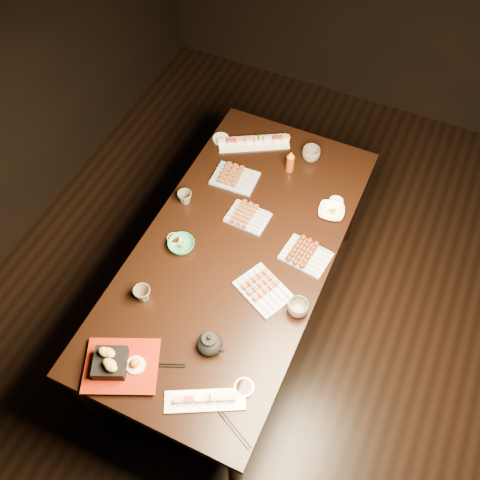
% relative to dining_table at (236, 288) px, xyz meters
% --- Properties ---
extents(ground, '(5.00, 5.00, 0.00)m').
position_rel_dining_table_xyz_m(ground, '(0.45, -0.30, -0.38)').
color(ground, black).
rests_on(ground, ground).
extents(dining_table, '(0.94, 1.82, 0.75)m').
position_rel_dining_table_xyz_m(dining_table, '(0.00, 0.00, 0.00)').
color(dining_table, black).
rests_on(dining_table, ground).
extents(sushi_platter_near, '(0.33, 0.23, 0.04)m').
position_rel_dining_table_xyz_m(sushi_platter_near, '(0.20, -0.72, 0.40)').
color(sushi_platter_near, white).
rests_on(sushi_platter_near, dining_table).
extents(sushi_platter_far, '(0.39, 0.29, 0.05)m').
position_rel_dining_table_xyz_m(sushi_platter_far, '(-0.21, 0.69, 0.40)').
color(sushi_platter_far, white).
rests_on(sushi_platter_far, dining_table).
extents(yakitori_plate_center, '(0.21, 0.16, 0.05)m').
position_rel_dining_table_xyz_m(yakitori_plate_center, '(-0.03, 0.20, 0.40)').
color(yakitori_plate_center, '#828EB6').
rests_on(yakitori_plate_center, dining_table).
extents(yakitori_plate_right, '(0.29, 0.26, 0.06)m').
position_rel_dining_table_xyz_m(yakitori_plate_right, '(0.21, -0.15, 0.41)').
color(yakitori_plate_right, '#828EB6').
rests_on(yakitori_plate_right, dining_table).
extents(yakitori_plate_left, '(0.24, 0.18, 0.06)m').
position_rel_dining_table_xyz_m(yakitori_plate_left, '(-0.19, 0.41, 0.40)').
color(yakitori_plate_left, '#828EB6').
rests_on(yakitori_plate_left, dining_table).
extents(tsukune_plate, '(0.24, 0.19, 0.06)m').
position_rel_dining_table_xyz_m(tsukune_plate, '(0.32, 0.11, 0.40)').
color(tsukune_plate, '#828EB6').
rests_on(tsukune_plate, dining_table).
extents(edamame_bowl_green, '(0.16, 0.16, 0.04)m').
position_rel_dining_table_xyz_m(edamame_bowl_green, '(-0.25, -0.09, 0.40)').
color(edamame_bowl_green, '#2E8E64').
rests_on(edamame_bowl_green, dining_table).
extents(edamame_bowl_cream, '(0.15, 0.15, 0.03)m').
position_rel_dining_table_xyz_m(edamame_bowl_cream, '(0.34, 0.40, 0.39)').
color(edamame_bowl_cream, '#FFFBD0').
rests_on(edamame_bowl_cream, dining_table).
extents(tempura_tray, '(0.38, 0.35, 0.11)m').
position_rel_dining_table_xyz_m(tempura_tray, '(-0.18, -0.74, 0.43)').
color(tempura_tray, black).
rests_on(tempura_tray, dining_table).
extents(teacup_near_left, '(0.10, 0.10, 0.07)m').
position_rel_dining_table_xyz_m(teacup_near_left, '(-0.27, -0.41, 0.41)').
color(teacup_near_left, '#534B3F').
rests_on(teacup_near_left, dining_table).
extents(teacup_mid_right, '(0.11, 0.11, 0.08)m').
position_rel_dining_table_xyz_m(teacup_mid_right, '(0.39, -0.18, 0.41)').
color(teacup_mid_right, '#534B3F').
rests_on(teacup_mid_right, dining_table).
extents(teacup_far_left, '(0.09, 0.09, 0.07)m').
position_rel_dining_table_xyz_m(teacup_far_left, '(-0.36, 0.16, 0.41)').
color(teacup_far_left, '#534B3F').
rests_on(teacup_far_left, dining_table).
extents(teacup_far_right, '(0.11, 0.11, 0.08)m').
position_rel_dining_table_xyz_m(teacup_far_right, '(0.12, 0.71, 0.41)').
color(teacup_far_right, '#534B3F').
rests_on(teacup_far_right, dining_table).
extents(teapot, '(0.15, 0.15, 0.11)m').
position_rel_dining_table_xyz_m(teapot, '(0.11, -0.50, 0.43)').
color(teapot, black).
rests_on(teapot, dining_table).
extents(condiment_bottle, '(0.06, 0.06, 0.13)m').
position_rel_dining_table_xyz_m(condiment_bottle, '(0.04, 0.59, 0.44)').
color(condiment_bottle, maroon).
rests_on(condiment_bottle, dining_table).
extents(sauce_dish_west, '(0.09, 0.09, 0.01)m').
position_rel_dining_table_xyz_m(sauce_dish_west, '(-0.30, -0.07, 0.38)').
color(sauce_dish_west, white).
rests_on(sauce_dish_west, dining_table).
extents(sauce_dish_east, '(0.09, 0.09, 0.01)m').
position_rel_dining_table_xyz_m(sauce_dish_east, '(0.34, 0.48, 0.38)').
color(sauce_dish_east, white).
rests_on(sauce_dish_east, dining_table).
extents(sauce_dish_se, '(0.10, 0.10, 0.01)m').
position_rel_dining_table_xyz_m(sauce_dish_se, '(0.32, -0.60, 0.38)').
color(sauce_dish_se, white).
rests_on(sauce_dish_se, dining_table).
extents(sauce_dish_nw, '(0.11, 0.11, 0.02)m').
position_rel_dining_table_xyz_m(sauce_dish_nw, '(-0.39, 0.64, 0.38)').
color(sauce_dish_nw, white).
rests_on(sauce_dish_nw, dining_table).
extents(chopsticks_near, '(0.20, 0.10, 0.01)m').
position_rel_dining_table_xyz_m(chopsticks_near, '(-0.04, -0.66, 0.38)').
color(chopsticks_near, black).
rests_on(chopsticks_near, dining_table).
extents(chopsticks_se, '(0.23, 0.12, 0.01)m').
position_rel_dining_table_xyz_m(chopsticks_se, '(0.33, -0.76, 0.38)').
color(chopsticks_se, black).
rests_on(chopsticks_se, dining_table).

